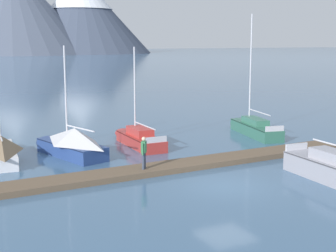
{
  "coord_description": "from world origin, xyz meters",
  "views": [
    {
      "loc": [
        -13.0,
        -18.9,
        6.87
      ],
      "look_at": [
        0.0,
        6.0,
        2.0
      ],
      "focal_mm": 53.0,
      "sensor_mm": 36.0,
      "label": 1
    }
  ],
  "objects_px": {
    "sailboat_mid_dock_port": "(137,138)",
    "sailboat_far_berth": "(253,127)",
    "sailboat_second_berth": "(71,142)",
    "person_on_dock": "(144,151)",
    "sailboat_nearest_berth": "(1,148)"
  },
  "relations": [
    {
      "from": "sailboat_far_berth",
      "to": "sailboat_mid_dock_port",
      "type": "bearing_deg",
      "value": 176.14
    },
    {
      "from": "sailboat_nearest_berth",
      "to": "sailboat_second_berth",
      "type": "distance_m",
      "value": 3.97
    },
    {
      "from": "sailboat_nearest_berth",
      "to": "sailboat_second_berth",
      "type": "bearing_deg",
      "value": -10.75
    },
    {
      "from": "sailboat_mid_dock_port",
      "to": "sailboat_far_berth",
      "type": "distance_m",
      "value": 9.12
    },
    {
      "from": "sailboat_far_berth",
      "to": "sailboat_nearest_berth",
      "type": "bearing_deg",
      "value": 179.22
    },
    {
      "from": "sailboat_second_berth",
      "to": "sailboat_far_berth",
      "type": "relative_size",
      "value": 0.75
    },
    {
      "from": "person_on_dock",
      "to": "sailboat_second_berth",
      "type": "bearing_deg",
      "value": 110.23
    },
    {
      "from": "sailboat_second_berth",
      "to": "sailboat_far_berth",
      "type": "xyz_separation_m",
      "value": [
        13.96,
        0.5,
        -0.29
      ]
    },
    {
      "from": "sailboat_nearest_berth",
      "to": "sailboat_far_berth",
      "type": "xyz_separation_m",
      "value": [
        17.86,
        -0.24,
        -0.19
      ]
    },
    {
      "from": "sailboat_mid_dock_port",
      "to": "sailboat_far_berth",
      "type": "relative_size",
      "value": 0.75
    },
    {
      "from": "sailboat_nearest_berth",
      "to": "person_on_dock",
      "type": "height_order",
      "value": "sailboat_nearest_berth"
    },
    {
      "from": "sailboat_nearest_berth",
      "to": "person_on_dock",
      "type": "relative_size",
      "value": 4.16
    },
    {
      "from": "person_on_dock",
      "to": "sailboat_mid_dock_port",
      "type": "bearing_deg",
      "value": 68.53
    },
    {
      "from": "sailboat_far_berth",
      "to": "person_on_dock",
      "type": "relative_size",
      "value": 5.18
    },
    {
      "from": "sailboat_nearest_berth",
      "to": "sailboat_far_berth",
      "type": "height_order",
      "value": "sailboat_far_berth"
    }
  ]
}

